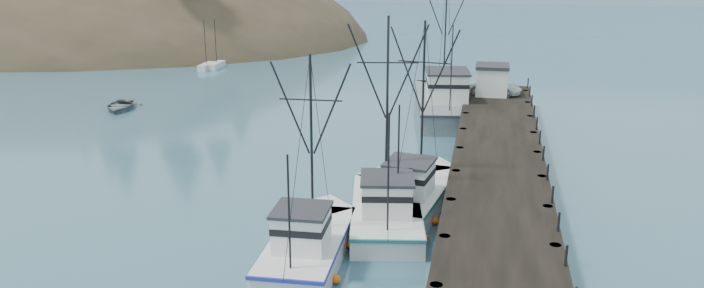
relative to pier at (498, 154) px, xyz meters
name	(u,v)px	position (x,y,z in m)	size (l,w,h in m)	color
ground	(218,261)	(-14.00, -16.00, -1.69)	(400.00, 400.00, 0.00)	#2F5468
pier	(498,154)	(0.00, 0.00, 0.00)	(6.00, 44.00, 2.00)	black
moored_sailboats	(150,56)	(-46.68, 40.32, -1.36)	(24.13, 20.20, 6.35)	silver
trawler_near	(386,207)	(-6.37, -9.04, -0.87)	(5.59, 12.16, 12.12)	silver
trawler_mid	(309,242)	(-9.55, -14.57, -0.87)	(3.94, 10.80, 10.78)	silver
trawler_far	(416,191)	(-4.96, -6.07, -0.87)	(5.13, 11.39, 11.57)	silver
work_vessel	(444,101)	(-4.87, 17.19, -0.46)	(7.21, 17.44, 14.26)	slate
pier_shed	(492,79)	(-0.61, 17.48, 1.73)	(3.00, 3.20, 2.80)	silver
pickup_truck	(495,87)	(-0.24, 17.83, 0.98)	(2.21, 4.80, 1.33)	white
motorboat	(120,109)	(-35.68, 12.82, -1.69)	(3.59, 5.03, 1.04)	slate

